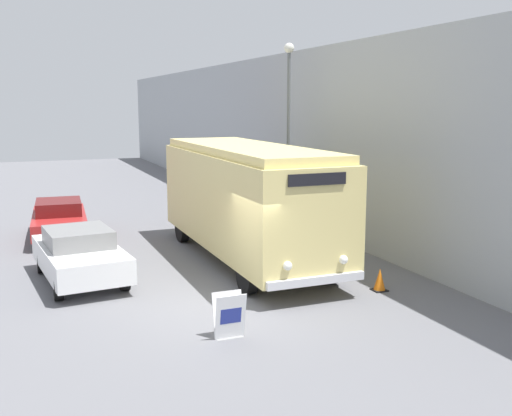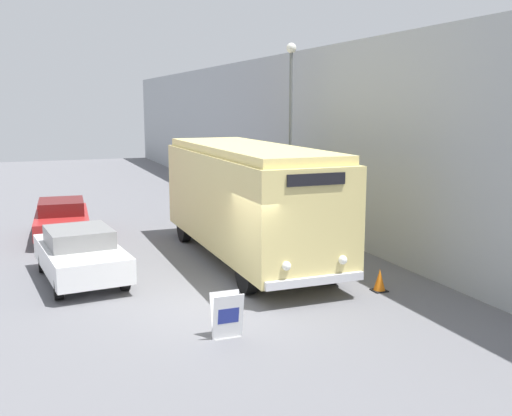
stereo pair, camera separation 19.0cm
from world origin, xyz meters
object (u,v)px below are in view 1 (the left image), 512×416
(sign_board, at_px, (229,316))
(traffic_cone, at_px, (380,280))
(parked_car_mid, at_px, (59,219))
(vintage_bus, at_px, (246,197))
(parked_car_near, at_px, (80,254))
(streetlamp, at_px, (289,113))

(sign_board, height_order, traffic_cone, sign_board)
(sign_board, distance_m, parked_car_mid, 11.26)
(vintage_bus, relative_size, parked_car_near, 2.14)
(vintage_bus, relative_size, parked_car_mid, 2.09)
(streetlamp, distance_m, traffic_cone, 8.35)
(sign_board, relative_size, parked_car_mid, 0.22)
(parked_car_near, bearing_deg, streetlamp, 18.20)
(sign_board, bearing_deg, parked_car_mid, 102.89)
(sign_board, relative_size, parked_car_near, 0.22)
(vintage_bus, distance_m, parked_car_near, 5.13)
(parked_car_near, distance_m, parked_car_mid, 5.71)
(parked_car_mid, bearing_deg, traffic_cone, -49.20)
(parked_car_mid, height_order, traffic_cone, parked_car_mid)
(sign_board, bearing_deg, streetlamp, 58.31)
(sign_board, bearing_deg, vintage_bus, 65.58)
(vintage_bus, height_order, sign_board, vintage_bus)
(vintage_bus, xyz_separation_m, sign_board, (-2.57, -5.66, -1.51))
(traffic_cone, bearing_deg, streetlamp, 83.91)
(vintage_bus, relative_size, traffic_cone, 15.76)
(streetlamp, relative_size, parked_car_mid, 1.56)
(sign_board, xyz_separation_m, streetlamp, (5.39, 8.73, 3.94))
(vintage_bus, height_order, parked_car_mid, vintage_bus)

